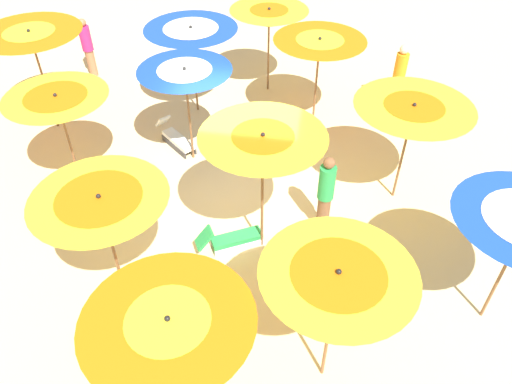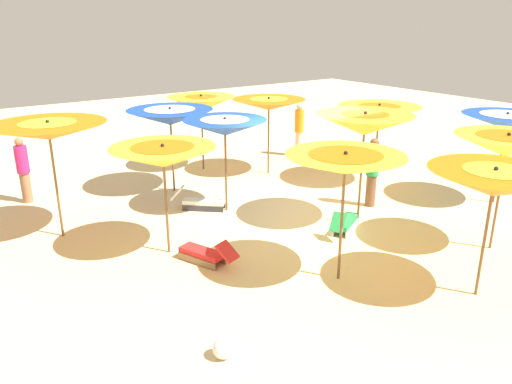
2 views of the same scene
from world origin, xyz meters
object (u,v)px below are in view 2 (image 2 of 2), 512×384
lounger_2 (206,253)px  beach_umbrella_1 (507,146)px  beach_umbrella_9 (49,131)px  beach_umbrella_2 (507,121)px  beach_umbrella_6 (163,156)px  beach_umbrella_0 (494,183)px  lounger_1 (345,223)px  beach_umbrella_8 (269,104)px  beachgoer_1 (372,171)px  lounger_0 (200,202)px  beach_umbrella_5 (379,112)px  beach_umbrella_3 (345,164)px  beach_umbrella_11 (201,104)px  beach_umbrella_7 (225,127)px  beachgoer_0 (299,129)px  beach_ball (223,348)px  beachgoer_2 (23,169)px  beach_umbrella_10 (170,117)px  beach_umbrella_4 (365,124)px

lounger_2 → beach_umbrella_1: bearing=-139.5°
beach_umbrella_9 → beach_umbrella_2: bearing=66.3°
beach_umbrella_6 → beach_umbrella_0: bearing=38.3°
lounger_1 → beach_umbrella_8: bearing=46.4°
beach_umbrella_0 → beachgoer_1: beach_umbrella_0 is taller
lounger_0 → beach_umbrella_5: bearing=30.1°
beach_umbrella_0 → beach_umbrella_6: (-4.37, -3.46, -0.01)m
beach_umbrella_3 → beach_umbrella_11: (-7.23, 1.38, -0.12)m
beachgoer_1 → beach_umbrella_7: bearing=-68.9°
beach_umbrella_7 → lounger_1: bearing=29.0°
beach_umbrella_11 → beach_umbrella_7: bearing=-20.5°
beach_umbrella_0 → beach_umbrella_2: 4.91m
beach_umbrella_1 → lounger_2: beach_umbrella_1 is taller
beach_umbrella_2 → lounger_1: bearing=-101.1°
beach_umbrella_5 → beachgoer_0: beach_umbrella_5 is taller
beach_umbrella_3 → beach_umbrella_8: bearing=154.7°
beach_ball → lounger_0: bearing=154.0°
beachgoer_0 → beachgoer_2: 8.30m
lounger_0 → beach_umbrella_1: bearing=-13.0°
beach_umbrella_11 → beach_umbrella_2: bearing=33.8°
beach_umbrella_0 → beach_umbrella_2: size_ratio=0.98×
lounger_0 → beach_ball: 5.58m
beach_umbrella_2 → beach_ball: bearing=-81.7°
beach_umbrella_10 → beachgoer_1: (3.75, 3.39, -1.09)m
beachgoer_1 → lounger_0: bearing=-70.1°
beach_umbrella_9 → beach_ball: beach_umbrella_9 is taller
beach_umbrella_7 → lounger_0: beach_umbrella_7 is taller
beach_umbrella_10 → beachgoer_0: (-0.81, 4.93, -1.05)m
beach_umbrella_5 → lounger_2: bearing=-76.5°
beach_umbrella_6 → lounger_2: 1.95m
beach_umbrella_3 → beach_umbrella_10: beach_umbrella_3 is taller
beach_umbrella_5 → beach_umbrella_9: bearing=-99.3°
beach_umbrella_11 → beach_umbrella_3: bearing=-10.8°
beach_umbrella_7 → lounger_0: (-0.39, -0.49, -1.81)m
beach_umbrella_6 → lounger_0: size_ratio=1.89×
beach_umbrella_3 → beach_umbrella_10: 5.93m
beach_umbrella_2 → beach_umbrella_9: size_ratio=0.91×
beach_umbrella_0 → beach_umbrella_7: bearing=-166.6°
beach_umbrella_8 → beach_ball: 8.66m
beach_umbrella_2 → beachgoer_1: (-1.60, -2.69, -1.15)m
beach_umbrella_4 → beach_umbrella_7: size_ratio=1.13×
beach_umbrella_5 → lounger_0: size_ratio=1.91×
beach_umbrella_9 → lounger_2: size_ratio=1.96×
beach_umbrella_4 → lounger_0: (-2.79, -2.42, -2.05)m
beach_umbrella_5 → beach_umbrella_10: bearing=-118.4°
beach_umbrella_4 → beach_umbrella_10: beach_umbrella_4 is taller
beach_umbrella_9 → beach_umbrella_6: bearing=36.9°
beach_umbrella_1 → beach_ball: beach_umbrella_1 is taller
beachgoer_0 → beach_ball: size_ratio=5.92×
beach_umbrella_3 → beach_umbrella_5: size_ratio=1.05×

